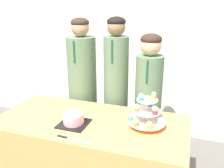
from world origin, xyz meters
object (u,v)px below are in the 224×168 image
object	(u,v)px
round_cake	(74,118)
student_0	(83,94)
cake_knife	(68,138)
cupcake_stand	(147,113)
student_1	(116,95)
student_2	(148,105)

from	to	relation	value
round_cake	student_0	size ratio (longest dim) A/B	0.15
round_cake	cake_knife	bearing A→B (deg)	-73.76
cupcake_stand	student_1	size ratio (longest dim) A/B	0.20
cupcake_stand	student_0	bearing A→B (deg)	147.15
round_cake	cake_knife	world-z (taller)	round_cake
cupcake_stand	student_0	distance (m)	0.97
student_2	student_0	bearing A→B (deg)	180.00
student_0	student_2	bearing A→B (deg)	-0.00
round_cake	cupcake_stand	distance (m)	0.59
cupcake_stand	student_0	world-z (taller)	student_0
round_cake	student_1	distance (m)	0.69
student_2	student_1	bearing A→B (deg)	180.00
cake_knife	student_2	distance (m)	0.98
cake_knife	student_2	world-z (taller)	student_2
student_0	cupcake_stand	bearing A→B (deg)	-32.85
round_cake	student_2	size ratio (longest dim) A/B	0.16
student_1	student_2	distance (m)	0.35
cake_knife	cupcake_stand	world-z (taller)	cupcake_stand
cake_knife	student_2	xyz separation A→B (m)	(0.43, 0.88, -0.04)
student_2	cake_knife	bearing A→B (deg)	-115.75
student_0	student_1	bearing A→B (deg)	-0.00
cake_knife	student_0	size ratio (longest dim) A/B	0.18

